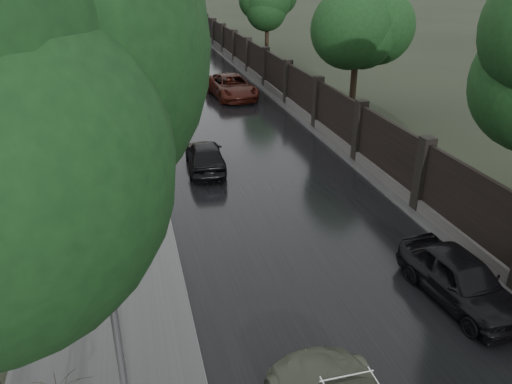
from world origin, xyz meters
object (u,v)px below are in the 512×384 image
at_px(tree_left_far, 66,12).
at_px(traffic_light, 137,72).
at_px(car_right_far, 232,86).
at_px(car_right_near, 461,279).
at_px(tree_right_c, 267,1).
at_px(hatchback_left, 205,155).
at_px(tree_right_b, 358,24).

distance_m(tree_left_far, traffic_light, 6.84).
relative_size(tree_left_far, car_right_far, 1.41).
relative_size(tree_left_far, traffic_light, 1.85).
height_order(traffic_light, car_right_near, traffic_light).
xyz_separation_m(tree_right_c, hatchback_left, (-9.56, -24.38, -4.31)).
distance_m(tree_right_c, car_right_near, 35.47).
bearing_deg(hatchback_left, tree_left_far, -63.93).
relative_size(tree_right_b, hatchback_left, 1.87).
relative_size(tree_left_far, hatchback_left, 1.97).
xyz_separation_m(tree_right_b, traffic_light, (-11.80, 2.99, -2.55)).
distance_m(car_right_near, car_right_far, 22.33).
bearing_deg(tree_right_b, car_right_far, 137.49).
distance_m(tree_left_far, tree_right_c, 18.45).
xyz_separation_m(car_right_near, car_right_far, (-1.18, 22.30, 0.07)).
height_order(tree_left_far, car_right_near, tree_left_far).
height_order(tree_left_far, tree_right_b, tree_left_far).
relative_size(tree_right_b, car_right_near, 1.83).
height_order(tree_left_far, tree_right_c, tree_left_far).
xyz_separation_m(tree_left_far, hatchback_left, (5.94, -14.38, -4.60)).
bearing_deg(tree_left_far, tree_right_b, -27.30).
distance_m(tree_left_far, car_right_near, 27.51).
bearing_deg(car_right_far, tree_right_c, 60.10).
bearing_deg(hatchback_left, tree_right_c, -107.79).
bearing_deg(traffic_light, tree_right_c, 51.82).
height_order(tree_right_b, tree_right_c, same).
height_order(tree_right_b, car_right_far, tree_right_b).
xyz_separation_m(tree_left_far, car_right_far, (9.60, -2.59, -4.51)).
bearing_deg(tree_right_c, car_right_near, -97.70).
relative_size(tree_right_b, car_right_far, 1.34).
height_order(tree_left_far, traffic_light, tree_left_far).
distance_m(traffic_light, hatchback_left, 9.80).
height_order(tree_right_c, car_right_near, tree_right_c).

